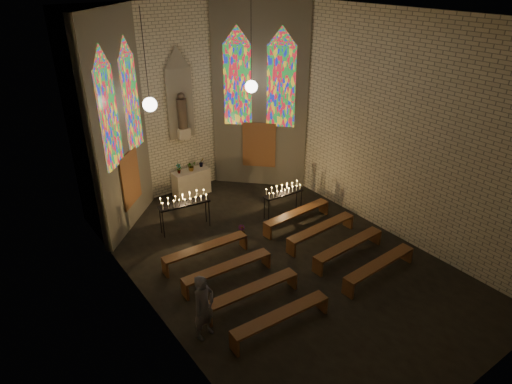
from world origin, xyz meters
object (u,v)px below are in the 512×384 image
Objects in this scene: altar at (191,182)px; votive_stand_right at (283,191)px; votive_stand_left at (184,201)px; visitor at (204,307)px; aisle_flower_pot at (241,232)px.

votive_stand_right is at bearing -61.46° from altar.
votive_stand_left is at bearing 163.81° from votive_stand_right.
visitor reaches higher than votive_stand_right.
votive_stand_right is (2.03, 0.36, 0.72)m from aisle_flower_pot.
visitor is at bearing -143.03° from votive_stand_right.
altar is 0.80× the size of votive_stand_left.
aisle_flower_pot is (-0.20, -3.72, -0.28)m from altar.
votive_stand_right is at bearing -10.65° from votive_stand_left.
altar is 3.16× the size of aisle_flower_pot.
visitor reaches higher than altar.
visitor is (-1.93, -4.62, -0.21)m from votive_stand_left.
aisle_flower_pot is at bearing -41.88° from votive_stand_left.
aisle_flower_pot is 0.29× the size of votive_stand_right.
altar is at bearing 65.73° from votive_stand_left.
aisle_flower_pot is 0.25× the size of votive_stand_left.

